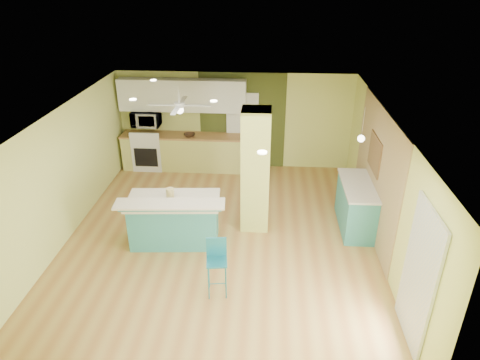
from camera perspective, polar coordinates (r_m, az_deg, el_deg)
name	(u,v)px	position (r m, az deg, el deg)	size (l,w,h in m)	color
floor	(221,238)	(8.58, -2.57, -7.68)	(6.00, 7.00, 0.01)	#A66F3A
ceiling	(218,116)	(7.46, -2.96, 8.48)	(6.00, 7.00, 0.01)	white
wall_back	(235,121)	(11.17, -0.70, 7.90)	(6.00, 0.01, 2.50)	#D6DE77
wall_front	(184,321)	(5.10, -7.44, -18.09)	(6.00, 0.01, 2.50)	#D6DE77
wall_left	(62,176)	(8.80, -22.59, 0.46)	(0.01, 7.00, 2.50)	#D6DE77
wall_right	(384,186)	(8.18, 18.67, -0.82)	(0.01, 7.00, 2.50)	#D6DE77
wood_panel	(376,172)	(8.69, 17.69, 0.99)	(0.02, 3.40, 2.50)	#977C56
olive_accent	(242,121)	(11.14, 0.33, 7.85)	(2.20, 0.02, 2.50)	#40491D
interior_door	(242,131)	(11.20, 0.31, 6.60)	(0.82, 0.05, 2.00)	white
french_door	(419,277)	(6.41, 22.71, -11.88)	(0.04, 1.08, 2.10)	silver
column	(255,171)	(8.35, 2.07, 1.23)	(0.55, 0.55, 2.50)	#BAC159
kitchen_run	(185,152)	(11.34, -7.38, 3.76)	(3.25, 0.63, 0.94)	#CCCB6A
stove	(149,151)	(11.55, -12.03, 3.77)	(0.76, 0.66, 1.08)	white
upper_cabinets	(182,95)	(10.97, -7.72, 11.15)	(3.20, 0.34, 0.80)	white
microwave	(146,119)	(11.26, -12.44, 7.97)	(0.70, 0.48, 0.39)	white
ceiling_fan	(179,106)	(9.65, -8.09, 9.79)	(1.41, 1.41, 0.61)	white
pendant_lamp	(361,138)	(8.51, 15.85, 5.36)	(0.14, 0.14, 0.69)	silver
wall_decor	(375,154)	(8.75, 17.54, 3.33)	(0.03, 0.90, 0.70)	brown
peninsula	(174,219)	(8.31, -8.74, -5.20)	(1.99, 1.18, 1.05)	teal
bar_stool	(217,258)	(6.93, -3.13, -10.32)	(0.37, 0.37, 0.99)	teal
side_counter	(356,206)	(8.97, 15.24, -3.33)	(0.64, 1.51, 0.97)	teal
fruit_bowl	(189,135)	(11.03, -6.76, 5.97)	(0.29, 0.29, 0.07)	#362116
canister	(170,193)	(8.16, -9.31, -1.70)	(0.15, 0.15, 0.18)	gold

